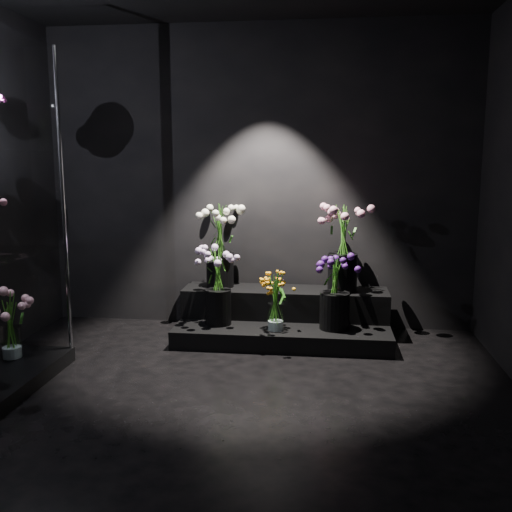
# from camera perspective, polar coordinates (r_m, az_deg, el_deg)

# --- Properties ---
(floor) EXTENTS (4.00, 4.00, 0.00)m
(floor) POSITION_cam_1_polar(r_m,az_deg,el_deg) (3.73, -3.56, -15.42)
(floor) COLOR black
(floor) RESTS_ON ground
(wall_back) EXTENTS (4.00, 0.00, 4.00)m
(wall_back) POSITION_cam_1_polar(r_m,az_deg,el_deg) (5.36, 0.21, 7.74)
(wall_back) COLOR black
(wall_back) RESTS_ON floor
(wall_front) EXTENTS (4.00, 0.00, 4.00)m
(wall_front) POSITION_cam_1_polar(r_m,az_deg,el_deg) (1.48, -18.47, 2.03)
(wall_front) COLOR black
(wall_front) RESTS_ON floor
(display_riser) EXTENTS (1.86, 0.83, 0.41)m
(display_riser) POSITION_cam_1_polar(r_m,az_deg,el_deg) (5.16, 2.81, -6.19)
(display_riser) COLOR black
(display_riser) RESTS_ON floor
(bouquet_orange_bells) EXTENTS (0.31, 0.31, 0.50)m
(bouquet_orange_bells) POSITION_cam_1_polar(r_m,az_deg,el_deg) (4.78, 1.98, -4.52)
(bouquet_orange_bells) COLOR white
(bouquet_orange_bells) RESTS_ON display_riser
(bouquet_lilac) EXTENTS (0.42, 0.42, 0.67)m
(bouquet_lilac) POSITION_cam_1_polar(r_m,az_deg,el_deg) (4.94, -3.82, -2.52)
(bouquet_lilac) COLOR black
(bouquet_lilac) RESTS_ON display_riser
(bouquet_purple) EXTENTS (0.40, 0.40, 0.62)m
(bouquet_purple) POSITION_cam_1_polar(r_m,az_deg,el_deg) (4.85, 7.91, -3.31)
(bouquet_purple) COLOR black
(bouquet_purple) RESTS_ON display_riser
(bouquet_cream_roses) EXTENTS (0.53, 0.53, 0.77)m
(bouquet_cream_roses) POSITION_cam_1_polar(r_m,az_deg,el_deg) (5.23, -3.65, 1.75)
(bouquet_cream_roses) COLOR black
(bouquet_cream_roses) RESTS_ON display_riser
(bouquet_pink_roses) EXTENTS (0.51, 0.51, 0.76)m
(bouquet_pink_roses) POSITION_cam_1_polar(r_m,az_deg,el_deg) (5.10, 8.72, 1.34)
(bouquet_pink_roses) COLOR black
(bouquet_pink_roses) RESTS_ON display_riser
(bouquet_case_base_pink) EXTENTS (0.34, 0.34, 0.49)m
(bouquet_case_base_pink) POSITION_cam_1_polar(r_m,az_deg,el_deg) (4.64, -23.38, -6.27)
(bouquet_case_base_pink) COLOR white
(bouquet_case_base_pink) RESTS_ON display_case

